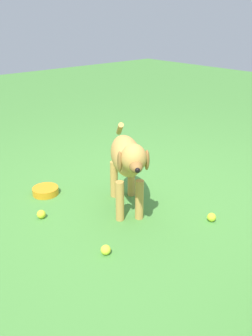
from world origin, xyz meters
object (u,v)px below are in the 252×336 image
(tennis_ball_3, at_px, (129,154))
(tennis_ball_1, at_px, (41,214))
(water_bowl, at_px, (46,191))
(dog, at_px, (127,159))
(tennis_ball_0, at_px, (212,217))
(tennis_ball_2, at_px, (106,250))

(tennis_ball_3, bearing_deg, tennis_ball_1, 110.36)
(tennis_ball_1, relative_size, water_bowl, 0.30)
(dog, bearing_deg, tennis_ball_0, 67.00)
(tennis_ball_0, relative_size, tennis_ball_2, 1.00)
(tennis_ball_2, relative_size, water_bowl, 0.30)
(dog, distance_m, tennis_ball_2, 0.70)
(tennis_ball_2, bearing_deg, tennis_ball_3, -46.73)
(tennis_ball_2, bearing_deg, tennis_ball_0, -103.83)
(tennis_ball_0, bearing_deg, water_bowl, 30.52)
(tennis_ball_0, xyz_separation_m, tennis_ball_2, (0.21, 0.83, 0.00))
(water_bowl, bearing_deg, tennis_ball_2, 172.54)
(tennis_ball_0, bearing_deg, tennis_ball_1, 46.80)
(tennis_ball_0, relative_size, tennis_ball_3, 1.00)
(tennis_ball_1, height_order, tennis_ball_2, same)
(tennis_ball_1, distance_m, tennis_ball_3, 1.40)
(water_bowl, bearing_deg, tennis_ball_3, -81.54)
(dog, relative_size, tennis_ball_0, 12.61)
(dog, relative_size, tennis_ball_3, 12.61)
(dog, bearing_deg, tennis_ball_2, -22.03)
(tennis_ball_1, height_order, tennis_ball_3, same)
(tennis_ball_2, xyz_separation_m, water_bowl, (0.99, -0.13, -0.00))
(tennis_ball_1, bearing_deg, tennis_ball_3, -69.64)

